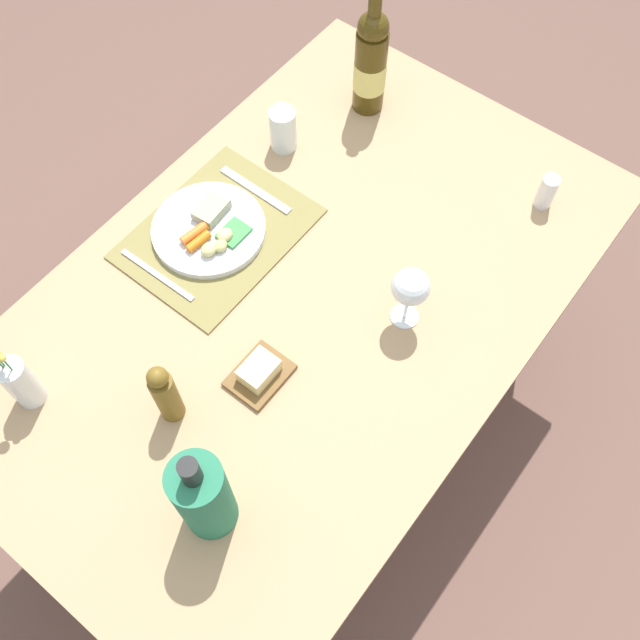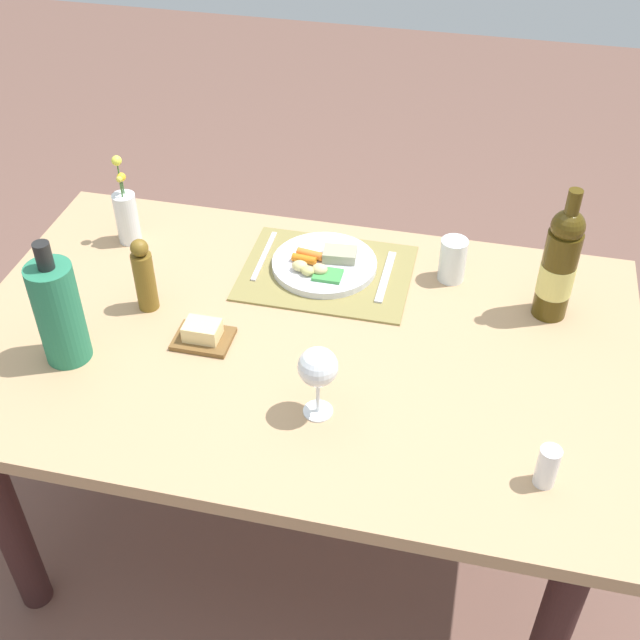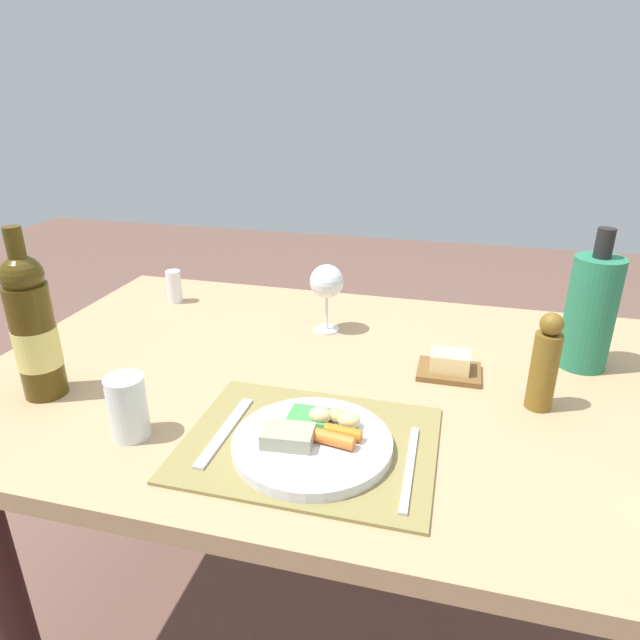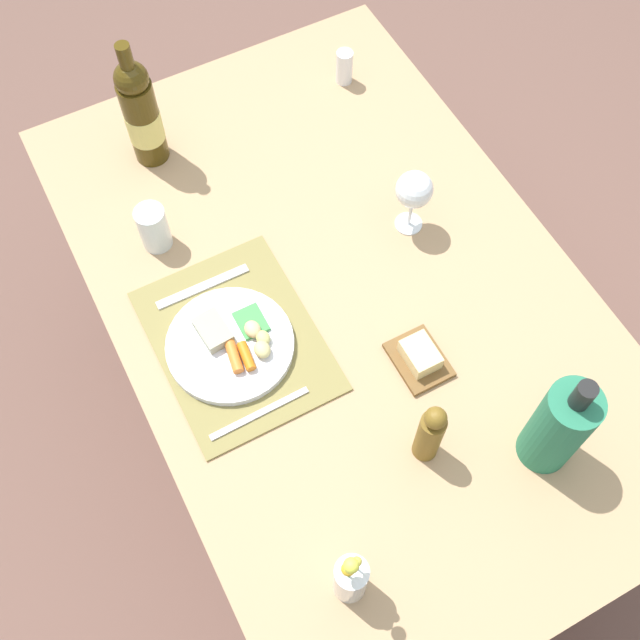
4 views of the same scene
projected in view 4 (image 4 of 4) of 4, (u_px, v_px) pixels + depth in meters
ground_plane at (338, 419)px, 2.34m from camera, size 8.00×8.00×0.00m
dining_table at (344, 319)px, 1.78m from camera, size 1.55×0.97×0.74m
placemat at (236, 340)px, 1.62m from camera, size 0.42×0.32×0.01m
dinner_plate at (231, 343)px, 1.60m from camera, size 0.27×0.27×0.05m
fork at (203, 287)px, 1.68m from camera, size 0.02×0.21×0.00m
knife at (260, 413)px, 1.54m from camera, size 0.02×0.22×0.00m
wine_bottle at (141, 113)px, 1.74m from camera, size 0.08×0.08×0.33m
wine_glass at (414, 191)px, 1.66m from camera, size 0.08×0.08×0.17m
butter_dish at (420, 357)px, 1.59m from camera, size 0.13×0.10×0.05m
cooler_bottle at (559, 427)px, 1.40m from camera, size 0.10×0.10×0.30m
pepper_mill at (430, 434)px, 1.43m from camera, size 0.05×0.05×0.19m
water_tumbler at (154, 230)px, 1.70m from camera, size 0.07×0.07×0.11m
salt_shaker at (344, 67)px, 1.94m from camera, size 0.04×0.04×0.09m
flower_vase at (350, 578)px, 1.33m from camera, size 0.06×0.06×0.25m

